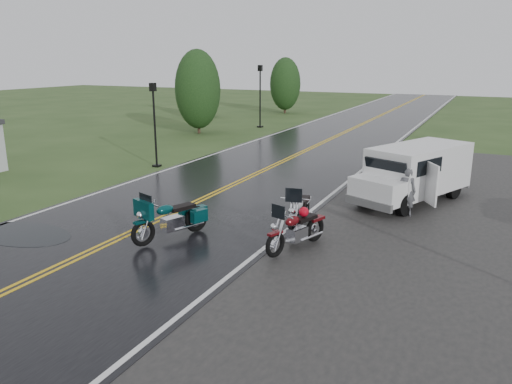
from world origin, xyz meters
TOP-DOWN VIEW (x-y plane):
  - ground at (0.00, 0.00)m, footprint 120.00×120.00m
  - road at (0.00, 10.00)m, footprint 8.00×100.00m
  - motorcycle_red at (4.31, -0.10)m, footprint 1.41×2.28m
  - motorcycle_teal at (1.01, -0.87)m, footprint 1.59×2.46m
  - motorcycle_silver at (4.32, 0.99)m, footprint 1.24×2.49m
  - van_white at (5.14, 5.30)m, footprint 3.66×5.23m
  - person_at_van at (6.54, 4.77)m, footprint 0.57×0.40m
  - lamp_post_near_left at (-4.69, 7.41)m, footprint 0.32×0.32m
  - lamp_post_far_left at (-6.10, 21.31)m, footprint 0.37×0.37m
  - tree_left_mid at (-8.44, 17.00)m, footprint 2.88×2.88m
  - tree_left_far at (-8.10, 30.74)m, footprint 2.66×2.66m
  - pine_left_far at (-13.25, 24.96)m, footprint 2.49×2.49m

SIDE VIEW (x-z plane):
  - ground at x=0.00m, z-range 0.00..0.00m
  - road at x=0.00m, z-range 0.00..0.04m
  - motorcycle_red at x=4.31m, z-range 0.00..1.27m
  - motorcycle_teal at x=1.01m, z-range 0.00..1.36m
  - motorcycle_silver at x=4.32m, z-range 0.00..1.41m
  - person_at_van at x=6.54m, z-range 0.00..1.49m
  - van_white at x=5.14m, z-range 0.00..1.93m
  - lamp_post_near_left at x=-4.69m, z-range 0.00..3.71m
  - tree_left_far at x=-8.10m, z-range 0.00..4.10m
  - lamp_post_far_left at x=-6.10m, z-range 0.00..4.30m
  - tree_left_mid at x=-8.44m, z-range 0.00..4.51m
  - pine_left_far at x=-13.25m, z-range 0.00..5.18m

